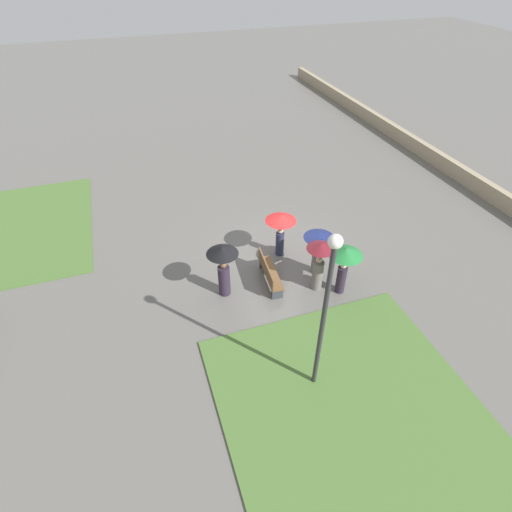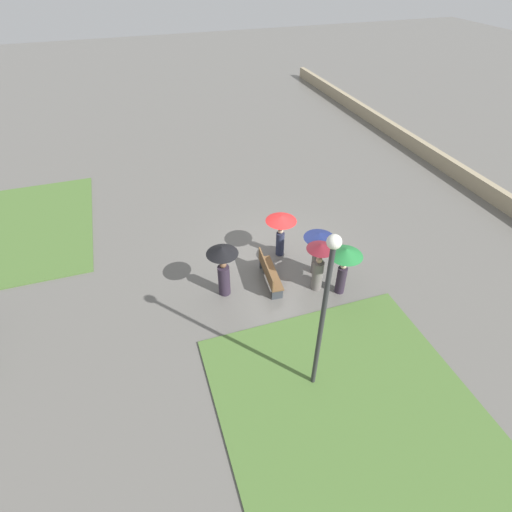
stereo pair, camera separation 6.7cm
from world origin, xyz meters
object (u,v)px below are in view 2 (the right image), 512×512
Objects in this scene: crowd_person_red at (281,225)px; crowd_person_black at (223,262)px; crowd_person_green at (345,260)px; crowd_person_maroon at (319,261)px; crowd_person_navy at (319,244)px; lamp_post at (325,301)px; park_bench at (269,272)px.

crowd_person_black reaches higher than crowd_person_red.
crowd_person_maroon is at bearing 154.46° from crowd_person_green.
crowd_person_maroon is 0.86m from crowd_person_navy.
lamp_post is at bearing 167.40° from crowd_person_navy.
crowd_person_navy is at bearing -97.75° from crowd_person_maroon.
crowd_person_black is at bearing 2.12° from crowd_person_maroon.
crowd_person_black is at bearing 18.30° from lamp_post.
lamp_post is (-4.19, 0.22, 2.68)m from park_bench.
lamp_post is 5.04m from crowd_person_navy.
crowd_person_navy is at bearing 112.05° from crowd_person_green.
crowd_person_maroon is at bearing -28.57° from crowd_person_red.
crowd_person_maroon reaches higher than crowd_person_red.
park_bench is 1.98m from crowd_person_navy.
crowd_person_green is at bearing 164.15° from crowd_person_maroon.
crowd_person_navy is at bearing -84.87° from park_bench.
lamp_post reaches higher than crowd_person_red.
crowd_person_green is at bearing -150.90° from crowd_person_navy.
crowd_person_black is (-0.03, 3.42, 0.09)m from crowd_person_navy.
crowd_person_black reaches higher than park_bench.
crowd_person_black is (0.76, 3.08, 0.16)m from crowd_person_maroon.
crowd_person_red is at bearing -60.49° from crowd_person_maroon.
crowd_person_navy is at bearing -25.87° from lamp_post.
crowd_person_green is at bearing -17.13° from crowd_person_red.
crowd_person_green reaches higher than crowd_person_red.
park_bench is at bearing 103.76° from crowd_person_navy.
lamp_post reaches higher than crowd_person_maroon.
crowd_person_black is at bearing -103.36° from crowd_person_red.
crowd_person_red reaches higher than crowd_person_navy.
crowd_person_maroon is at bearing -26.36° from lamp_post.
crowd_person_black is at bearing 103.70° from crowd_person_navy.
park_bench is 0.95× the size of crowd_person_black.
crowd_person_green is (-1.19, -2.16, 0.94)m from park_bench.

